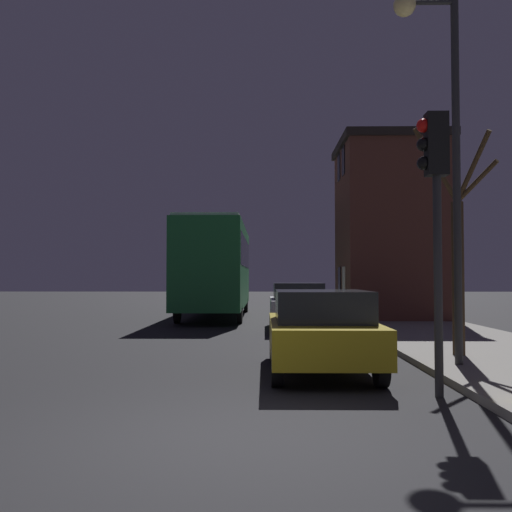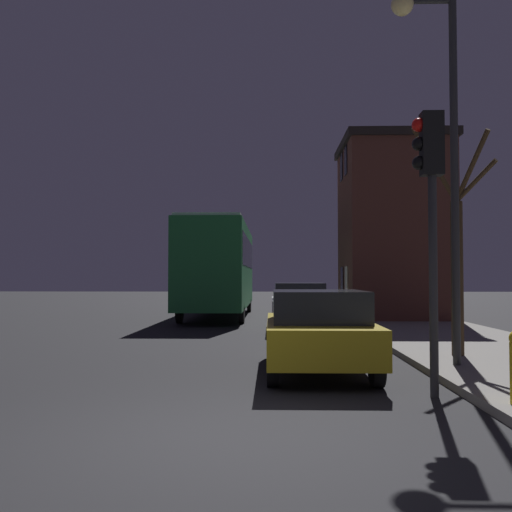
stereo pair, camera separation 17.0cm
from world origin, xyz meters
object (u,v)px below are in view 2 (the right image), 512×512
Objects in this scene: streetlamp at (436,114)px; car_near_lane at (318,329)px; bus at (219,263)px; car_mid_lane at (299,305)px; bare_tree at (457,259)px; traffic_light at (430,191)px.

streetlamp is 1.67× the size of car_near_lane.
car_near_lane is (3.01, -14.00, -1.52)m from bus.
bus is 6.79m from car_mid_lane.
bare_tree is at bearing 25.82° from car_near_lane.
bare_tree is 0.43× the size of bus.
streetlamp is at bearing -121.48° from bare_tree.
traffic_light is at bearing -113.49° from bare_tree.
streetlamp is 4.41m from car_near_lane.
car_near_lane is at bearing -77.86° from bus.
traffic_light is 3.74m from bare_tree.
car_mid_lane reaches higher than car_near_lane.
car_mid_lane is (0.06, 8.13, 0.03)m from car_near_lane.
traffic_light is at bearing -74.45° from bus.
streetlamp is 1.67× the size of traffic_light.
car_near_lane is 0.97× the size of car_mid_lane.
bare_tree is at bearing 58.52° from streetlamp.
streetlamp reaches higher than bus.
car_near_lane is 8.13m from car_mid_lane.
streetlamp is 9.04m from car_mid_lane.
bus is (-4.44, 15.94, -0.60)m from traffic_light.
bare_tree is at bearing -64.95° from bus.
bare_tree is 1.09× the size of car_mid_lane.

